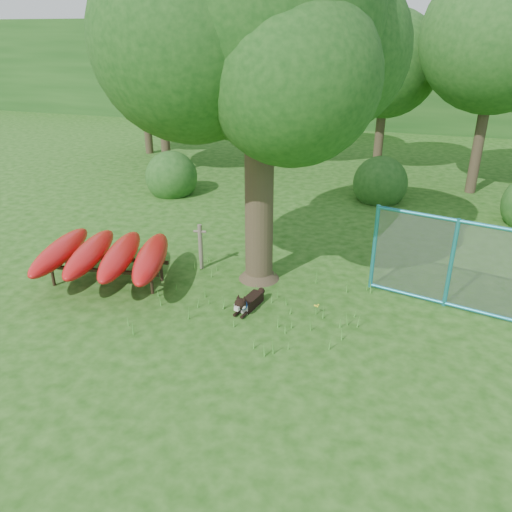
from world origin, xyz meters
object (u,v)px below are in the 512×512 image
(kayak_rack, at_px, (105,255))
(fence_section, at_px, (451,264))
(husky_dog, at_px, (248,303))
(oak_tree, at_px, (257,32))

(kayak_rack, height_order, fence_section, fence_section)
(kayak_rack, bearing_deg, husky_dog, -11.13)
(oak_tree, distance_m, kayak_rack, 5.64)
(kayak_rack, relative_size, husky_dog, 3.34)
(oak_tree, height_order, husky_dog, oak_tree)
(oak_tree, height_order, fence_section, oak_tree)
(kayak_rack, distance_m, husky_dog, 3.45)
(oak_tree, xyz_separation_m, fence_section, (4.12, 0.00, -4.26))
(kayak_rack, distance_m, fence_section, 7.36)
(oak_tree, height_order, kayak_rack, oak_tree)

